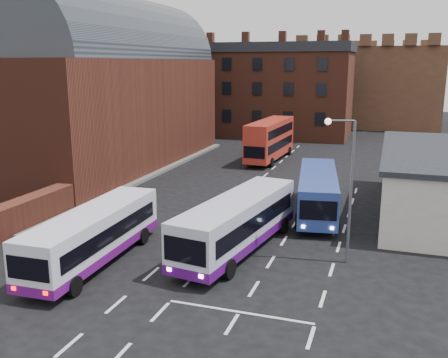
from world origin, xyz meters
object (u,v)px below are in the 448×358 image
(bus_white_inbound, at_px, (238,220))
(street_lamp, at_px, (346,178))
(bus_blue, at_px, (318,190))
(pedestrian_beige, at_px, (21,251))
(bus_white_outbound, at_px, (94,232))
(bus_red_double, at_px, (270,139))

(bus_white_inbound, relative_size, street_lamp, 1.49)
(bus_blue, bearing_deg, pedestrian_beige, 38.23)
(bus_blue, height_order, street_lamp, street_lamp)
(bus_white_outbound, distance_m, street_lamp, 12.54)
(street_lamp, height_order, pedestrian_beige, street_lamp)
(street_lamp, bearing_deg, bus_white_inbound, -178.85)
(bus_white_inbound, distance_m, street_lamp, 5.99)
(street_lamp, bearing_deg, pedestrian_beige, -160.04)
(bus_white_outbound, bearing_deg, pedestrian_beige, -156.68)
(bus_white_inbound, xyz_separation_m, street_lamp, (5.38, 0.11, 2.64))
(bus_white_outbound, bearing_deg, street_lamp, 17.05)
(bus_blue, xyz_separation_m, pedestrian_beige, (-12.44, -13.16, -0.86))
(bus_white_outbound, xyz_separation_m, pedestrian_beige, (-3.19, -1.48, -0.80))
(bus_blue, relative_size, pedestrian_beige, 6.69)
(bus_red_double, bearing_deg, street_lamp, 114.15)
(bus_white_inbound, distance_m, bus_red_double, 25.29)
(bus_red_double, relative_size, street_lamp, 1.43)
(bus_white_outbound, xyz_separation_m, bus_red_double, (2.00, 28.72, 0.57))
(bus_white_outbound, bearing_deg, bus_red_double, 84.50)
(bus_red_double, distance_m, street_lamp, 26.70)
(bus_white_inbound, relative_size, bus_red_double, 1.05)
(bus_red_double, bearing_deg, bus_white_outbound, 89.02)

